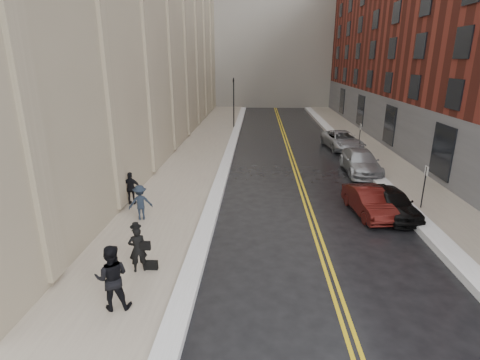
# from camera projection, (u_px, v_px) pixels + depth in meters

# --- Properties ---
(ground) EXTENTS (160.00, 160.00, 0.00)m
(ground) POSITION_uv_depth(u_px,v_px,m) (256.00, 310.00, 10.92)
(ground) COLOR black
(ground) RESTS_ON ground
(sidewalk_left) EXTENTS (4.00, 64.00, 0.15)m
(sidewalk_left) POSITION_uv_depth(u_px,v_px,m) (194.00, 162.00, 26.31)
(sidewalk_left) COLOR gray
(sidewalk_left) RESTS_ON ground
(sidewalk_right) EXTENTS (3.00, 64.00, 0.15)m
(sidewalk_right) POSITION_uv_depth(u_px,v_px,m) (389.00, 165.00, 25.68)
(sidewalk_right) COLOR gray
(sidewalk_right) RESTS_ON ground
(lane_stripe_a) EXTENTS (0.12, 64.00, 0.01)m
(lane_stripe_a) POSITION_uv_depth(u_px,v_px,m) (292.00, 165.00, 26.01)
(lane_stripe_a) COLOR gold
(lane_stripe_a) RESTS_ON ground
(lane_stripe_b) EXTENTS (0.12, 64.00, 0.01)m
(lane_stripe_b) POSITION_uv_depth(u_px,v_px,m) (296.00, 165.00, 26.00)
(lane_stripe_b) COLOR gold
(lane_stripe_b) RESTS_ON ground
(snow_ridge_left) EXTENTS (0.70, 60.80, 0.26)m
(snow_ridge_left) POSITION_uv_depth(u_px,v_px,m) (227.00, 162.00, 26.19)
(snow_ridge_left) COLOR white
(snow_ridge_left) RESTS_ON ground
(snow_ridge_right) EXTENTS (0.85, 60.80, 0.30)m
(snow_ridge_right) POSITION_uv_depth(u_px,v_px,m) (362.00, 163.00, 25.75)
(snow_ridge_right) COLOR white
(snow_ridge_right) RESTS_ON ground
(traffic_signal) EXTENTS (0.18, 0.15, 5.20)m
(traffic_signal) POSITION_uv_depth(u_px,v_px,m) (234.00, 99.00, 38.60)
(traffic_signal) COLOR black
(traffic_signal) RESTS_ON ground
(parking_sign_near) EXTENTS (0.06, 0.35, 2.23)m
(parking_sign_near) POSITION_uv_depth(u_px,v_px,m) (424.00, 184.00, 17.74)
(parking_sign_near) COLOR black
(parking_sign_near) RESTS_ON ground
(parking_sign_far) EXTENTS (0.06, 0.35, 2.23)m
(parking_sign_far) POSITION_uv_depth(u_px,v_px,m) (360.00, 135.00, 29.14)
(parking_sign_far) COLOR black
(parking_sign_far) RESTS_ON ground
(car_black) EXTENTS (2.06, 4.04, 1.32)m
(car_black) POSITION_uv_depth(u_px,v_px,m) (392.00, 202.00, 17.37)
(car_black) COLOR black
(car_black) RESTS_ON ground
(car_maroon) EXTENTS (1.83, 3.99, 1.27)m
(car_maroon) POSITION_uv_depth(u_px,v_px,m) (369.00, 202.00, 17.51)
(car_maroon) COLOR #3F0E0B
(car_maroon) RESTS_ON ground
(car_silver_near) EXTENTS (2.10, 5.01, 1.44)m
(car_silver_near) POSITION_uv_depth(u_px,v_px,m) (360.00, 162.00, 23.95)
(car_silver_near) COLOR #9EA1A6
(car_silver_near) RESTS_ON ground
(car_silver_far) EXTENTS (2.95, 5.33, 1.41)m
(car_silver_far) POSITION_uv_depth(u_px,v_px,m) (342.00, 140.00, 30.46)
(car_silver_far) COLOR #A2A4AA
(car_silver_far) RESTS_ON ground
(pedestrian_main) EXTENTS (0.70, 0.59, 1.63)m
(pedestrian_main) POSITION_uv_depth(u_px,v_px,m) (138.00, 249.00, 12.45)
(pedestrian_main) COLOR black
(pedestrian_main) RESTS_ON sidewalk_left
(pedestrian_a) EXTENTS (1.07, 0.90, 1.97)m
(pedestrian_a) POSITION_uv_depth(u_px,v_px,m) (112.00, 277.00, 10.53)
(pedestrian_a) COLOR black
(pedestrian_a) RESTS_ON sidewalk_left
(pedestrian_b) EXTENTS (1.17, 0.91, 1.60)m
(pedestrian_b) POSITION_uv_depth(u_px,v_px,m) (140.00, 202.00, 16.55)
(pedestrian_b) COLOR #19222E
(pedestrian_b) RESTS_ON sidewalk_left
(pedestrian_c) EXTENTS (0.98, 0.46, 1.63)m
(pedestrian_c) POSITION_uv_depth(u_px,v_px,m) (131.00, 188.00, 18.30)
(pedestrian_c) COLOR black
(pedestrian_c) RESTS_ON sidewalk_left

